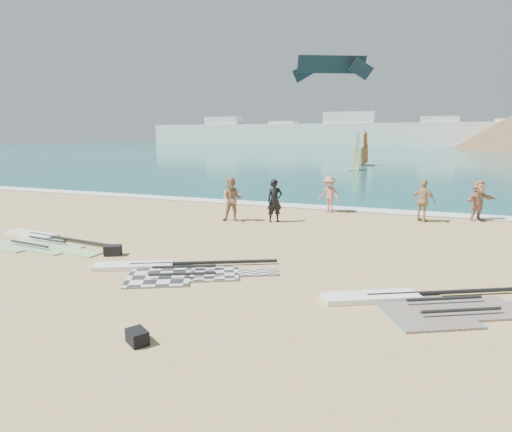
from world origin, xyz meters
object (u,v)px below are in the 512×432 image
(rig_grey, at_px, (169,270))
(beachgoer_back, at_px, (423,201))
(beachgoer_left, at_px, (232,200))
(rig_orange, at_px, (424,303))
(gear_bag_near, at_px, (113,250))
(rig_green, at_px, (41,241))
(beachgoer_mid, at_px, (329,194))
(beachgoer_right, at_px, (478,200))
(gear_bag_far, at_px, (137,337))
(person_wetsuit, at_px, (275,201))

(rig_grey, relative_size, beachgoer_back, 2.84)
(beachgoer_back, bearing_deg, beachgoer_left, 48.17)
(rig_orange, relative_size, beachgoer_left, 2.72)
(rig_orange, relative_size, beachgoer_back, 2.84)
(rig_grey, relative_size, gear_bag_near, 10.38)
(rig_grey, distance_m, rig_green, 6.26)
(rig_grey, xyz_separation_m, rig_orange, (6.64, 0.01, 0.00))
(beachgoer_back, bearing_deg, rig_grey, 84.69)
(beachgoer_mid, height_order, beachgoer_right, beachgoer_right)
(rig_green, relative_size, gear_bag_far, 12.84)
(rig_grey, distance_m, beachgoer_mid, 11.18)
(rig_green, height_order, person_wetsuit, person_wetsuit)
(rig_grey, distance_m, gear_bag_far, 4.20)
(rig_grey, bearing_deg, beachgoer_back, 30.40)
(beachgoer_mid, bearing_deg, rig_grey, -76.90)
(beachgoer_back, bearing_deg, beachgoer_mid, 16.87)
(beachgoer_mid, bearing_deg, rig_orange, -43.34)
(rig_orange, distance_m, beachgoer_right, 11.49)
(rig_green, height_order, rig_orange, rig_green)
(gear_bag_near, height_order, gear_bag_far, gear_bag_near)
(beachgoer_mid, height_order, beachgoer_back, beachgoer_back)
(beachgoer_left, bearing_deg, rig_grey, -92.35)
(rig_grey, bearing_deg, rig_green, 141.84)
(rig_orange, bearing_deg, beachgoer_right, 51.00)
(gear_bag_far, height_order, beachgoer_back, beachgoer_back)
(gear_bag_far, xyz_separation_m, person_wetsuit, (-1.25, 11.50, 0.81))
(beachgoer_back, bearing_deg, beachgoer_right, -125.14)
(gear_bag_far, relative_size, beachgoer_mid, 0.24)
(rig_green, distance_m, beachgoer_mid, 12.82)
(gear_bag_near, relative_size, beachgoer_left, 0.26)
(rig_orange, distance_m, beachgoer_back, 10.12)
(person_wetsuit, height_order, beachgoer_back, person_wetsuit)
(gear_bag_far, relative_size, beachgoer_left, 0.22)
(person_wetsuit, bearing_deg, gear_bag_near, -150.98)
(gear_bag_near, height_order, beachgoer_right, beachgoer_right)
(beachgoer_right, bearing_deg, rig_orange, -145.88)
(gear_bag_near, xyz_separation_m, beachgoer_left, (1.27, 6.38, 0.81))
(gear_bag_near, distance_m, beachgoer_mid, 11.24)
(gear_bag_far, bearing_deg, person_wetsuit, 96.22)
(gear_bag_far, bearing_deg, rig_orange, 38.07)
(gear_bag_far, height_order, beachgoer_mid, beachgoer_mid)
(rig_grey, xyz_separation_m, beachgoer_mid, (2.24, 10.92, 0.84))
(beachgoer_mid, xyz_separation_m, beachgoer_back, (4.32, -0.83, 0.03))
(rig_green, relative_size, beachgoer_back, 3.00)
(beachgoer_left, bearing_deg, person_wetsuit, 3.65)
(rig_orange, xyz_separation_m, beachgoer_left, (-7.93, 7.15, 0.92))
(rig_orange, bearing_deg, rig_grey, 152.16)
(beachgoer_back, bearing_deg, gear_bag_far, 98.66)
(gear_bag_near, height_order, beachgoer_mid, beachgoer_mid)
(gear_bag_far, relative_size, beachgoer_right, 0.24)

